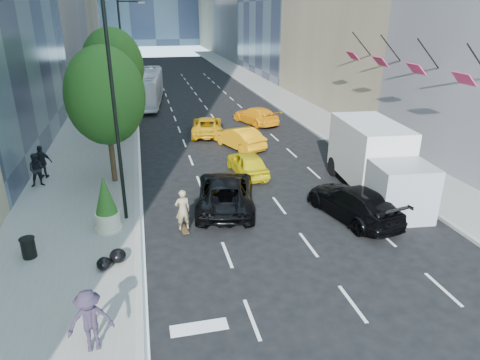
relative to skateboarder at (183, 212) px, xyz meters
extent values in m
plane|color=black|center=(4.00, -2.35, -0.94)|extent=(160.00, 160.00, 0.00)
cube|color=slate|center=(-5.00, 27.65, -0.86)|extent=(6.00, 120.00, 0.15)
cube|color=slate|center=(14.00, 27.65, -0.86)|extent=(4.00, 120.00, 0.15)
cylinder|color=black|center=(-2.50, 1.65, 4.21)|extent=(0.16, 0.16, 10.00)
cylinder|color=black|center=(-2.50, 19.65, 4.21)|extent=(0.16, 0.16, 10.00)
cylinder|color=black|center=(-1.60, 19.65, 8.91)|extent=(1.80, 0.12, 0.12)
cube|color=#99998C|center=(-0.70, 19.65, 8.81)|extent=(0.50, 0.22, 0.15)
cylinder|color=black|center=(-3.20, 6.65, 0.79)|extent=(0.30, 0.30, 3.15)
ellipsoid|color=#123D10|center=(-3.20, 6.65, 4.04)|extent=(4.20, 4.20, 5.25)
cylinder|color=black|center=(-3.20, 16.65, 0.90)|extent=(0.30, 0.30, 3.38)
ellipsoid|color=#123D10|center=(-3.20, 16.65, 4.39)|extent=(4.50, 4.50, 5.62)
cylinder|color=black|center=(-3.20, 29.65, 0.67)|extent=(0.30, 0.30, 2.93)
ellipsoid|color=#123D10|center=(-3.20, 29.65, 3.70)|extent=(3.90, 3.90, 4.88)
cylinder|color=black|center=(-2.40, 37.65, 1.81)|extent=(0.14, 0.14, 5.20)
imported|color=black|center=(-2.40, 37.65, 3.41)|extent=(2.48, 0.53, 1.00)
cylinder|color=black|center=(15.15, 1.65, 5.91)|extent=(1.75, 0.08, 1.75)
cube|color=#BC2B56|center=(14.50, 1.65, 5.06)|extent=(0.64, 1.30, 0.64)
cylinder|color=black|center=(15.15, 5.65, 5.91)|extent=(1.75, 0.08, 1.75)
cube|color=#BC2B56|center=(14.50, 5.65, 5.06)|extent=(0.64, 1.30, 0.64)
cylinder|color=black|center=(15.15, 9.65, 5.91)|extent=(1.75, 0.08, 1.75)
cube|color=#BC2B56|center=(14.50, 9.65, 5.06)|extent=(0.64, 1.30, 0.64)
cylinder|color=black|center=(15.15, 13.65, 5.91)|extent=(1.75, 0.08, 1.75)
cube|color=#BC2B56|center=(14.50, 13.65, 5.06)|extent=(0.64, 1.30, 0.64)
imported|color=#827351|center=(0.00, 0.00, 0.00)|extent=(0.75, 0.55, 1.88)
imported|color=black|center=(2.32, 2.09, -0.12)|extent=(3.85, 6.29, 1.63)
imported|color=black|center=(7.96, -0.43, -0.16)|extent=(3.29, 5.73, 1.56)
imported|color=#D8C10B|center=(4.50, 6.28, -0.22)|extent=(1.94, 4.29, 1.43)
imported|color=orange|center=(5.20, 11.65, -0.17)|extent=(3.20, 4.91, 1.53)
imported|color=#DA9E0B|center=(3.54, 15.65, -0.23)|extent=(3.12, 5.38, 1.41)
imported|color=#FFA20D|center=(8.20, 18.15, -0.21)|extent=(3.61, 5.38, 1.45)
imported|color=white|center=(-0.80, 28.89, 0.79)|extent=(4.23, 12.65, 3.46)
cube|color=silver|center=(10.49, 3.01, 1.17)|extent=(3.23, 5.48, 3.08)
cube|color=gray|center=(10.11, -0.85, 0.37)|extent=(2.83, 2.52, 2.62)
cylinder|color=black|center=(8.88, -1.18, -0.37)|extent=(0.51, 1.17, 1.14)
cylinder|color=black|center=(11.26, -1.41, -0.37)|extent=(0.51, 1.17, 1.14)
cylinder|color=black|center=(9.47, 4.95, -0.37)|extent=(0.51, 1.17, 1.14)
cylinder|color=black|center=(11.86, 4.71, -0.37)|extent=(0.51, 1.17, 1.14)
imported|color=black|center=(-7.20, 6.75, 0.15)|extent=(1.03, 0.87, 1.87)
imported|color=black|center=(-7.20, 8.08, 0.18)|extent=(1.21, 0.72, 1.93)
imported|color=#281F2F|center=(-3.28, -6.69, 0.19)|extent=(1.35, 0.89, 1.95)
cylinder|color=black|center=(-6.15, -1.01, -0.39)|extent=(0.54, 0.54, 0.80)
cylinder|color=#BDB89D|center=(-3.24, 0.65, -0.37)|extent=(1.05, 1.05, 0.84)
cone|color=#123D10|center=(-3.24, 0.65, 0.89)|extent=(0.94, 0.94, 1.67)
ellipsoid|color=black|center=(-2.75, -2.15, -0.52)|extent=(0.63, 0.69, 0.54)
ellipsoid|color=black|center=(-3.24, -2.55, -0.55)|extent=(0.55, 0.61, 0.47)
camera|label=1|loc=(-1.37, -17.02, 8.26)|focal=32.00mm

